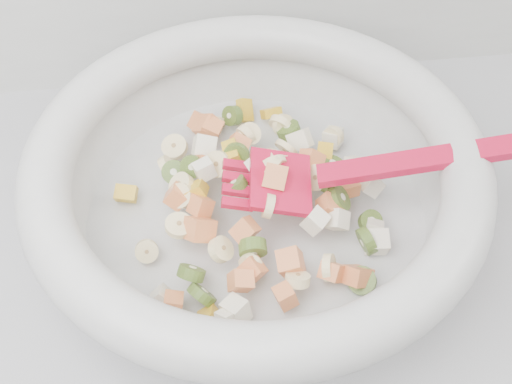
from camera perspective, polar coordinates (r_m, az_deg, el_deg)
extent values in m
cylinder|color=silver|center=(0.66, 0.00, -2.27)|extent=(0.35, 0.35, 0.02)
torus|color=silver|center=(0.59, 0.00, 2.69)|extent=(0.43, 0.43, 0.05)
cylinder|color=beige|center=(0.68, -0.91, 5.11)|extent=(0.02, 0.03, 0.02)
cylinder|color=beige|center=(0.59, 6.52, -6.70)|extent=(0.02, 0.03, 0.03)
cylinder|color=beige|center=(0.68, -0.59, 5.18)|extent=(0.04, 0.03, 0.03)
cylinder|color=beige|center=(0.62, 1.87, 2.49)|extent=(0.02, 0.03, 0.03)
cylinder|color=beige|center=(0.70, 2.45, 5.94)|extent=(0.03, 0.03, 0.03)
cylinder|color=beige|center=(0.70, 6.89, 4.95)|extent=(0.03, 0.02, 0.03)
cylinder|color=beige|center=(0.60, -6.87, -2.97)|extent=(0.03, 0.03, 0.01)
cylinder|color=beige|center=(0.57, 3.72, -7.76)|extent=(0.03, 0.03, 0.02)
cylinder|color=beige|center=(0.70, 2.15, 6.07)|extent=(0.03, 0.03, 0.03)
cylinder|color=beige|center=(0.63, 5.38, 1.29)|extent=(0.03, 0.03, 0.03)
cylinder|color=beige|center=(0.61, 1.53, 2.15)|extent=(0.03, 0.03, 0.03)
cylinder|color=beige|center=(0.58, -3.13, -5.11)|extent=(0.03, 0.04, 0.03)
cylinder|color=beige|center=(0.69, -7.24, 3.99)|extent=(0.04, 0.04, 0.02)
cylinder|color=beige|center=(0.63, 1.25, 2.72)|extent=(0.02, 0.04, 0.04)
cylinder|color=beige|center=(0.58, -0.46, -6.45)|extent=(0.03, 0.02, 0.03)
cylinder|color=beige|center=(0.61, -9.69, -5.20)|extent=(0.03, 0.02, 0.02)
cylinder|color=beige|center=(0.63, 2.25, 2.59)|extent=(0.03, 0.02, 0.03)
cylinder|color=beige|center=(0.59, 1.13, -1.27)|extent=(0.02, 0.03, 0.03)
cylinder|color=beige|center=(0.62, 1.55, 2.51)|extent=(0.04, 0.02, 0.04)
cylinder|color=beige|center=(0.66, -7.84, 2.20)|extent=(0.02, 0.03, 0.03)
cylinder|color=beige|center=(0.63, -6.65, 0.62)|extent=(0.03, 0.03, 0.02)
cylinder|color=beige|center=(0.64, -3.39, 2.48)|extent=(0.03, 0.03, 0.03)
cylinder|color=beige|center=(0.73, -3.74, 6.31)|extent=(0.04, 0.03, 0.03)
cylinder|color=beige|center=(0.66, 2.69, 3.91)|extent=(0.03, 0.02, 0.03)
cylinder|color=beige|center=(0.62, -6.62, -0.33)|extent=(0.03, 0.03, 0.03)
cube|color=#E46448|center=(0.70, -3.97, 5.56)|extent=(0.03, 0.03, 0.03)
cube|color=#E46448|center=(0.61, -4.94, -1.28)|extent=(0.03, 0.03, 0.03)
cube|color=#E46448|center=(0.72, -5.00, 6.12)|extent=(0.03, 0.03, 0.03)
cube|color=#E46448|center=(0.60, -5.03, -3.34)|extent=(0.04, 0.04, 0.04)
cube|color=#E46448|center=(0.66, -1.58, 4.19)|extent=(0.03, 0.03, 0.03)
cube|color=#E46448|center=(0.61, 6.59, -1.38)|extent=(0.03, 0.02, 0.03)
cube|color=#E46448|center=(0.58, 3.10, -6.26)|extent=(0.03, 0.03, 0.03)
cube|color=#E46448|center=(0.57, 2.62, -9.23)|extent=(0.02, 0.02, 0.02)
cube|color=#E46448|center=(0.60, 1.69, 1.24)|extent=(0.03, 0.04, 0.04)
cube|color=#E46448|center=(0.57, -1.37, -7.91)|extent=(0.02, 0.02, 0.03)
cube|color=#E46448|center=(0.70, -4.36, 5.83)|extent=(0.04, 0.03, 0.03)
cube|color=#E46448|center=(0.64, 4.88, 2.65)|extent=(0.03, 0.03, 0.03)
cube|color=#E46448|center=(0.58, -0.98, -3.43)|extent=(0.03, 0.03, 0.03)
cube|color=#E46448|center=(0.62, -7.05, -0.40)|extent=(0.03, 0.03, 0.03)
cube|color=#E46448|center=(0.59, 6.77, -7.03)|extent=(0.03, 0.03, 0.03)
cube|color=#E46448|center=(0.58, -0.30, -6.91)|extent=(0.03, 0.03, 0.03)
cube|color=#E46448|center=(0.57, -7.42, -9.98)|extent=(0.02, 0.03, 0.03)
cube|color=#E46448|center=(0.64, 8.16, 0.45)|extent=(0.02, 0.02, 0.02)
cube|color=#E46448|center=(0.59, 9.00, -7.39)|extent=(0.03, 0.03, 0.03)
cube|color=#E46448|center=(0.65, -4.78, 2.33)|extent=(0.03, 0.03, 0.03)
cylinder|color=#7DAF3A|center=(0.58, -0.29, -4.99)|extent=(0.03, 0.02, 0.03)
cylinder|color=#7DAF3A|center=(0.65, -7.28, 1.76)|extent=(0.03, 0.03, 0.02)
cylinder|color=#7DAF3A|center=(0.70, 2.90, 5.48)|extent=(0.04, 0.04, 0.02)
cylinder|color=#7DAF3A|center=(0.62, 7.39, -0.62)|extent=(0.03, 0.04, 0.03)
cylinder|color=#7DAF3A|center=(0.64, -5.77, 2.26)|extent=(0.03, 0.02, 0.03)
cylinder|color=#7DAF3A|center=(0.61, -1.79, 0.61)|extent=(0.03, 0.03, 0.03)
cylinder|color=#7DAF3A|center=(0.66, 6.72, 2.28)|extent=(0.04, 0.03, 0.02)
cylinder|color=#7DAF3A|center=(0.64, -1.78, 3.22)|extent=(0.03, 0.02, 0.03)
cylinder|color=#7DAF3A|center=(0.58, -5.77, -7.18)|extent=(0.04, 0.03, 0.03)
cylinder|color=#7DAF3A|center=(0.57, -4.85, -9.08)|extent=(0.03, 0.03, 0.03)
cylinder|color=#7DAF3A|center=(0.60, 9.39, -7.78)|extent=(0.04, 0.03, 0.02)
cylinder|color=#7DAF3A|center=(0.61, 9.79, -4.31)|extent=(0.02, 0.04, 0.04)
cylinder|color=#7DAF3A|center=(0.63, 6.71, 0.91)|extent=(0.04, 0.03, 0.04)
cylinder|color=#7DAF3A|center=(0.63, 10.12, -2.59)|extent=(0.03, 0.03, 0.02)
cylinder|color=#7DAF3A|center=(0.72, -2.11, 6.79)|extent=(0.03, 0.03, 0.03)
cube|color=#EFE6CA|center=(0.59, -8.36, -9.45)|extent=(0.03, 0.03, 0.03)
cube|color=#EFE6CA|center=(0.66, 10.23, 0.61)|extent=(0.03, 0.02, 0.03)
cube|color=#EFE6CA|center=(0.62, 10.67, -4.38)|extent=(0.02, 0.03, 0.03)
cube|color=#EFE6CA|center=(0.63, 10.44, -3.25)|extent=(0.02, 0.02, 0.02)
cube|color=#EFE6CA|center=(0.62, 0.21, 2.32)|extent=(0.03, 0.03, 0.03)
cube|color=#EFE6CA|center=(0.61, 7.14, -2.45)|extent=(0.03, 0.03, 0.03)
cube|color=#EFE6CA|center=(0.67, 8.92, 2.31)|extent=(0.03, 0.03, 0.03)
cube|color=#EFE6CA|center=(0.57, -1.78, -10.53)|extent=(0.03, 0.03, 0.03)
cube|color=#EFE6CA|center=(0.63, -4.62, 2.00)|extent=(0.03, 0.02, 0.02)
cube|color=#EFE6CA|center=(0.60, 5.29, -2.58)|extent=(0.03, 0.03, 0.03)
cube|color=#EFE6CA|center=(0.71, 6.86, 4.83)|extent=(0.03, 0.03, 0.02)
cube|color=#EFE6CA|center=(0.56, -2.66, -11.32)|extent=(0.02, 0.03, 0.03)
cube|color=#EFE6CA|center=(0.67, -4.65, 3.94)|extent=(0.03, 0.03, 0.04)
cube|color=#EFE6CA|center=(0.68, 3.93, 4.62)|extent=(0.03, 0.03, 0.03)
cube|color=gold|center=(0.73, 1.36, 7.05)|extent=(0.03, 0.02, 0.02)
cube|color=gold|center=(0.57, -4.30, -11.12)|extent=(0.02, 0.03, 0.03)
cube|color=gold|center=(0.73, -1.00, 7.26)|extent=(0.02, 0.03, 0.03)
cube|color=gold|center=(0.67, 6.10, 3.34)|extent=(0.02, 0.03, 0.02)
cube|color=gold|center=(0.66, -11.48, -0.13)|extent=(0.03, 0.02, 0.02)
cube|color=gold|center=(0.64, -2.22, 3.59)|extent=(0.02, 0.03, 0.02)
cube|color=gold|center=(0.62, -5.27, 0.13)|extent=(0.03, 0.02, 0.03)
cube|color=#B91030|center=(0.60, 2.18, 0.92)|extent=(0.07, 0.08, 0.02)
cube|color=#B91030|center=(0.62, -1.63, 2.34)|extent=(0.03, 0.01, 0.01)
cube|color=#B91030|center=(0.61, -1.64, 1.25)|extent=(0.03, 0.01, 0.01)
cube|color=#B91030|center=(0.60, -1.65, 0.11)|extent=(0.03, 0.01, 0.01)
cube|color=#B91030|center=(0.59, -1.66, -1.06)|extent=(0.03, 0.01, 0.01)
cube|color=#B91030|center=(0.60, 15.50, 2.88)|extent=(0.21, 0.05, 0.05)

